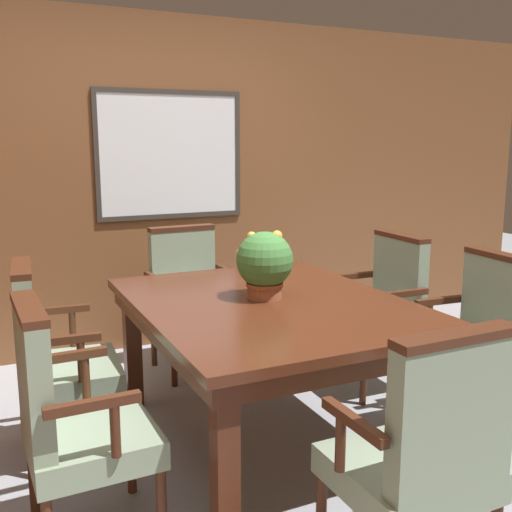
# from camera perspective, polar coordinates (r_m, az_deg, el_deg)

# --- Properties ---
(ground_plane) EXTENTS (14.00, 14.00, 0.00)m
(ground_plane) POSITION_cam_1_polar(r_m,az_deg,el_deg) (3.14, 0.49, -18.55)
(ground_plane) COLOR #93969E
(wall_back) EXTENTS (7.20, 0.08, 2.45)m
(wall_back) POSITION_cam_1_polar(r_m,az_deg,el_deg) (4.54, -9.99, 6.73)
(wall_back) COLOR brown
(wall_back) RESTS_ON ground_plane
(dining_table) EXTENTS (1.27, 1.63, 0.76)m
(dining_table) POSITION_cam_1_polar(r_m,az_deg,el_deg) (3.03, 1.21, -5.93)
(dining_table) COLOR #4C2314
(dining_table) RESTS_ON ground_plane
(chair_left_near) EXTENTS (0.49, 0.56, 0.97)m
(chair_left_near) POSITION_cam_1_polar(r_m,az_deg,el_deg) (2.45, -17.33, -14.32)
(chair_left_near) COLOR #472314
(chair_left_near) RESTS_ON ground_plane
(chair_left_far) EXTENTS (0.51, 0.58, 0.97)m
(chair_left_far) POSITION_cam_1_polar(r_m,az_deg,el_deg) (3.14, -18.74, -8.74)
(chair_left_far) COLOR #472314
(chair_left_far) RESTS_ON ground_plane
(chair_head_far) EXTENTS (0.57, 0.49, 0.97)m
(chair_head_far) POSITION_cam_1_polar(r_m,az_deg,el_deg) (4.12, -6.38, -3.57)
(chair_head_far) COLOR #472314
(chair_head_far) RESTS_ON ground_plane
(chair_right_far) EXTENTS (0.48, 0.56, 0.97)m
(chair_right_far) POSITION_cam_1_polar(r_m,az_deg,el_deg) (3.88, 12.00, -4.65)
(chair_right_far) COLOR #472314
(chair_right_far) RESTS_ON ground_plane
(chair_head_near) EXTENTS (0.56, 0.48, 0.97)m
(chair_head_near) POSITION_cam_1_polar(r_m,az_deg,el_deg) (2.18, 15.69, -17.44)
(chair_head_near) COLOR #472314
(chair_head_near) RESTS_ON ground_plane
(chair_right_near) EXTENTS (0.50, 0.58, 0.97)m
(chair_right_near) POSITION_cam_1_polar(r_m,az_deg,el_deg) (3.39, 20.31, -7.37)
(chair_right_near) COLOR #472314
(chair_right_near) RESTS_ON ground_plane
(potted_plant) EXTENTS (0.29, 0.30, 0.35)m
(potted_plant) POSITION_cam_1_polar(r_m,az_deg,el_deg) (3.01, 0.81, -0.66)
(potted_plant) COLOR #9E5638
(potted_plant) RESTS_ON dining_table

